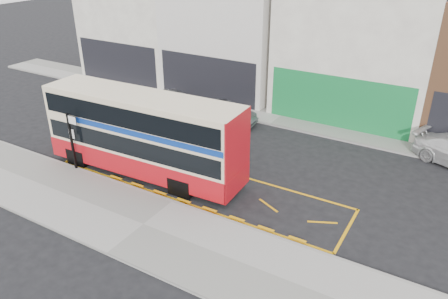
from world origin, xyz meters
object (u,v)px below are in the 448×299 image
Objects in this scene: car_grey at (225,113)px; street_tree_right at (431,83)px; double_decker_bus at (144,134)px; car_silver at (177,101)px; bus_stop_post at (72,136)px; street_tree_left at (117,32)px.

car_grey is 11.58m from street_tree_right.
double_decker_bus is at bearing -133.91° from street_tree_right.
car_silver is at bearing -166.28° from street_tree_right.
street_tree_right is at bearing 43.67° from double_decker_bus.
double_decker_bus reaches higher than bus_stop_post.
double_decker_bus is 16.14m from street_tree_left.
car_grey is at bearing -159.97° from street_tree_right.
car_grey is at bearing -17.55° from street_tree_left.
street_tree_left is (-11.70, 11.00, 1.55)m from double_decker_bus.
street_tree_right is (14.42, 3.52, 2.56)m from car_silver.
street_tree_left reaches higher than car_silver.
bus_stop_post is (-3.05, -1.58, -0.20)m from double_decker_bus.
car_silver is 15.06m from street_tree_right.
car_grey is 0.83× the size of street_tree_right.
street_tree_left reaches higher than bus_stop_post.
car_grey reaches higher than car_silver.
double_decker_bus is 3.45m from bus_stop_post.
street_tree_left reaches higher than double_decker_bus.
street_tree_right is at bearing -58.26° from car_silver.
car_silver is (-0.65, 9.20, -1.24)m from bus_stop_post.
double_decker_bus is at bearing 27.09° from bus_stop_post.
bus_stop_post is at bearing -155.01° from double_decker_bus.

